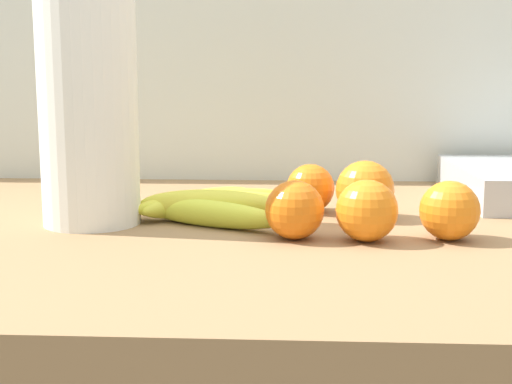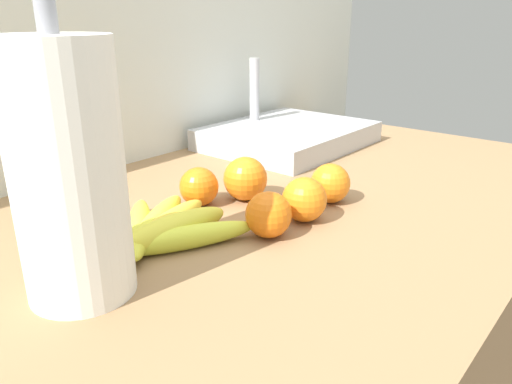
{
  "view_description": "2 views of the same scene",
  "coord_description": "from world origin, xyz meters",
  "px_view_note": "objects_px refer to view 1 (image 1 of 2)",
  "views": [
    {
      "loc": [
        -0.07,
        -0.84,
        1.12
      ],
      "look_at": [
        -0.12,
        0.01,
        0.98
      ],
      "focal_mm": 49.71,
      "sensor_mm": 36.0,
      "label": 1
    },
    {
      "loc": [
        -0.56,
        -0.46,
        1.24
      ],
      "look_at": [
        -0.06,
        -0.04,
        1.0
      ],
      "focal_mm": 34.01,
      "sensor_mm": 36.0,
      "label": 2
    }
  ],
  "objects_px": {
    "orange_back_left": "(367,211)",
    "banana_bunch": "(211,206)",
    "orange_back_right": "(295,210)",
    "orange_right": "(310,188)",
    "orange_front": "(365,190)",
    "paper_towel_roll": "(89,109)",
    "orange_center": "(450,211)"
  },
  "relations": [
    {
      "from": "orange_center",
      "to": "paper_towel_roll",
      "type": "relative_size",
      "value": 0.21
    },
    {
      "from": "banana_bunch",
      "to": "orange_right",
      "type": "xyz_separation_m",
      "value": [
        0.13,
        0.06,
        0.01
      ]
    },
    {
      "from": "orange_back_right",
      "to": "banana_bunch",
      "type": "bearing_deg",
      "value": 135.73
    },
    {
      "from": "orange_back_left",
      "to": "paper_towel_roll",
      "type": "height_order",
      "value": "paper_towel_roll"
    },
    {
      "from": "banana_bunch",
      "to": "orange_back_left",
      "type": "xyz_separation_m",
      "value": [
        0.18,
        -0.11,
        0.02
      ]
    },
    {
      "from": "orange_center",
      "to": "paper_towel_roll",
      "type": "distance_m",
      "value": 0.44
    },
    {
      "from": "paper_towel_roll",
      "to": "orange_front",
      "type": "bearing_deg",
      "value": 8.48
    },
    {
      "from": "orange_back_left",
      "to": "orange_back_right",
      "type": "bearing_deg",
      "value": 175.33
    },
    {
      "from": "banana_bunch",
      "to": "orange_front",
      "type": "height_order",
      "value": "orange_front"
    },
    {
      "from": "orange_back_left",
      "to": "banana_bunch",
      "type": "bearing_deg",
      "value": 149.4
    },
    {
      "from": "orange_right",
      "to": "orange_back_left",
      "type": "xyz_separation_m",
      "value": [
        0.06,
        -0.17,
        0.0
      ]
    },
    {
      "from": "banana_bunch",
      "to": "orange_back_left",
      "type": "height_order",
      "value": "orange_back_left"
    },
    {
      "from": "orange_center",
      "to": "paper_towel_roll",
      "type": "bearing_deg",
      "value": 171.06
    },
    {
      "from": "orange_back_left",
      "to": "orange_back_right",
      "type": "xyz_separation_m",
      "value": [
        -0.08,
        0.01,
        -0.0
      ]
    },
    {
      "from": "orange_front",
      "to": "orange_back_right",
      "type": "distance_m",
      "value": 0.15
    },
    {
      "from": "orange_right",
      "to": "orange_front",
      "type": "xyz_separation_m",
      "value": [
        0.07,
        -0.04,
        0.0
      ]
    },
    {
      "from": "orange_back_left",
      "to": "orange_front",
      "type": "bearing_deg",
      "value": 85.38
    },
    {
      "from": "orange_right",
      "to": "orange_back_right",
      "type": "height_order",
      "value": "orange_back_right"
    },
    {
      "from": "orange_right",
      "to": "paper_towel_roll",
      "type": "relative_size",
      "value": 0.21
    },
    {
      "from": "orange_back_right",
      "to": "paper_towel_roll",
      "type": "height_order",
      "value": "paper_towel_roll"
    },
    {
      "from": "orange_center",
      "to": "orange_front",
      "type": "relative_size",
      "value": 0.89
    },
    {
      "from": "banana_bunch",
      "to": "orange_back_right",
      "type": "xyz_separation_m",
      "value": [
        0.1,
        -0.1,
        0.01
      ]
    },
    {
      "from": "orange_front",
      "to": "paper_towel_roll",
      "type": "xyz_separation_m",
      "value": [
        -0.34,
        -0.05,
        0.1
      ]
    },
    {
      "from": "orange_center",
      "to": "orange_front",
      "type": "xyz_separation_m",
      "value": [
        -0.08,
        0.12,
        0.0
      ]
    },
    {
      "from": "orange_back_right",
      "to": "paper_towel_roll",
      "type": "relative_size",
      "value": 0.21
    },
    {
      "from": "orange_center",
      "to": "orange_back_left",
      "type": "height_order",
      "value": "orange_back_left"
    },
    {
      "from": "banana_bunch",
      "to": "paper_towel_roll",
      "type": "xyz_separation_m",
      "value": [
        -0.14,
        -0.03,
        0.12
      ]
    },
    {
      "from": "orange_center",
      "to": "orange_right",
      "type": "relative_size",
      "value": 1.03
    },
    {
      "from": "orange_front",
      "to": "orange_back_right",
      "type": "bearing_deg",
      "value": -126.43
    },
    {
      "from": "banana_bunch",
      "to": "orange_back_right",
      "type": "relative_size",
      "value": 3.33
    },
    {
      "from": "orange_front",
      "to": "orange_right",
      "type": "bearing_deg",
      "value": 148.99
    },
    {
      "from": "orange_front",
      "to": "orange_back_right",
      "type": "relative_size",
      "value": 1.13
    }
  ]
}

